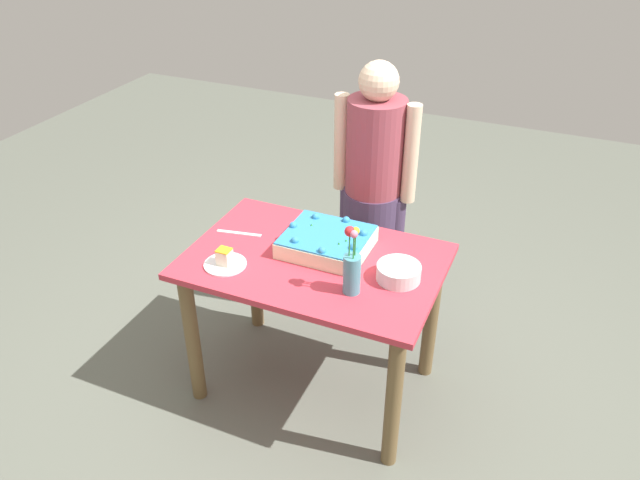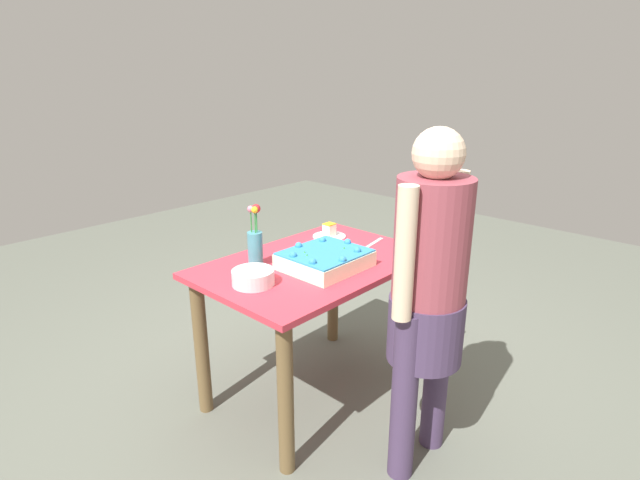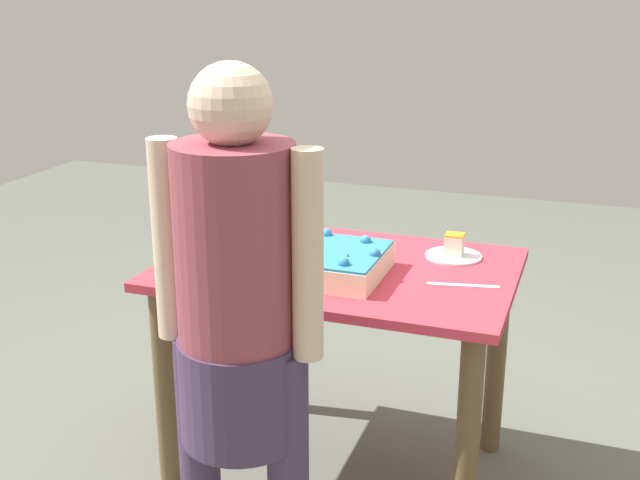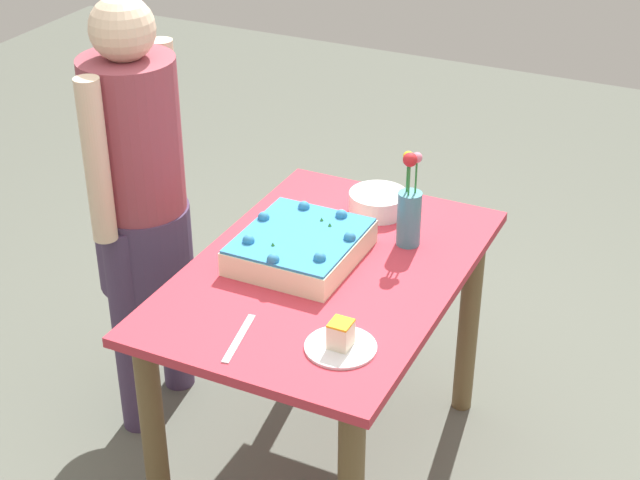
% 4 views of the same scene
% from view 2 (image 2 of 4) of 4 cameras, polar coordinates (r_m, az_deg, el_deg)
% --- Properties ---
extents(ground_plane, '(8.00, 8.00, 0.00)m').
position_cam_2_polar(ground_plane, '(2.89, -0.64, -16.85)').
color(ground_plane, '#5B6054').
extents(dining_table, '(1.15, 0.76, 0.77)m').
position_cam_2_polar(dining_table, '(2.58, -0.69, -5.59)').
color(dining_table, '#C03241').
rests_on(dining_table, ground_plane).
extents(sheet_cake, '(0.38, 0.34, 0.10)m').
position_cam_2_polar(sheet_cake, '(2.43, 0.58, -2.19)').
color(sheet_cake, '#F2F2C5').
rests_on(sheet_cake, dining_table).
extents(serving_plate_with_slice, '(0.19, 0.19, 0.08)m').
position_cam_2_polar(serving_plate_with_slice, '(2.88, 1.07, 0.78)').
color(serving_plate_with_slice, white).
rests_on(serving_plate_with_slice, dining_table).
extents(cake_knife, '(0.22, 0.06, 0.00)m').
position_cam_2_polar(cake_knife, '(2.79, 6.09, -0.39)').
color(cake_knife, silver).
rests_on(cake_knife, dining_table).
extents(flower_vase, '(0.07, 0.07, 0.31)m').
position_cam_2_polar(flower_vase, '(2.44, -7.42, -0.44)').
color(flower_vase, teal).
rests_on(flower_vase, dining_table).
extents(fruit_bowl, '(0.19, 0.19, 0.07)m').
position_cam_2_polar(fruit_bowl, '(2.26, -7.72, -4.21)').
color(fruit_bowl, silver).
rests_on(fruit_bowl, dining_table).
extents(person_standing, '(0.45, 0.31, 1.49)m').
position_cam_2_polar(person_standing, '(2.08, 12.30, -5.16)').
color(person_standing, '#453352').
rests_on(person_standing, ground_plane).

